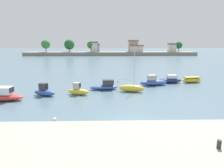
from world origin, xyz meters
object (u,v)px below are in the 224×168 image
Objects in this scene: moored_boat_2 at (78,91)px; mooring_buoy_0 at (118,82)px; moored_boat_0 at (3,96)px; moored_boat_4 at (131,88)px; moored_boat_6 at (170,80)px; moored_boat_5 at (153,82)px; mooring_buoy_1 at (54,120)px; moored_boat_7 at (192,80)px; moored_boat_3 at (105,86)px; mooring_bollard at (219,144)px; moored_boat_1 at (44,92)px.

mooring_buoy_0 is at bearing 71.76° from moored_boat_2.
mooring_buoy_0 is (15.92, 11.93, -0.53)m from moored_boat_0.
mooring_buoy_0 is at bearing 38.77° from moored_boat_0.
moored_boat_6 is (8.08, 6.87, -0.04)m from moored_boat_4.
mooring_buoy_1 is (-13.43, -16.69, -0.43)m from moored_boat_5.
moored_boat_0 is 1.42× the size of moored_boat_7.
moored_boat_4 reaches higher than moored_boat_5.
moored_boat_2 is at bearing -154.74° from moored_boat_4.
moored_boat_4 is 1.49× the size of moored_boat_6.
moored_boat_4 is 27.00× the size of mooring_buoy_0.
mooring_buoy_0 is at bearing 61.27° from moored_boat_3.
mooring_bollard is 26.07m from moored_boat_0.
moored_boat_2 is (9.57, 2.76, -0.05)m from moored_boat_0.
mooring_bollard is 0.15× the size of moored_boat_2.
moored_boat_1 is at bearing -158.14° from moored_boat_2.
moored_boat_0 is 0.85× the size of moored_boat_4.
mooring_bollard is 21.13m from moored_boat_4.
mooring_buoy_1 is at bearing -112.91° from moored_boat_4.
moored_boat_1 is 4.78m from moored_boat_2.
moored_boat_5 is 13.34× the size of mooring_buoy_1.
moored_boat_7 reaches higher than mooring_buoy_0.
moored_boat_3 reaches higher than mooring_buoy_1.
moored_boat_0 is 9.96m from moored_boat_2.
moored_boat_5 is 6.74m from mooring_buoy_0.
moored_boat_1 is at bearing -156.93° from moored_boat_4.
moored_boat_0 is at bearing -135.52° from moored_boat_1.
moored_boat_5 reaches higher than mooring_buoy_0.
moored_boat_1 is at bearing -168.46° from moored_boat_7.
moored_boat_2 is at bearing -124.73° from mooring_buoy_0.
moored_boat_4 is at bearing -158.49° from moored_boat_7.
moored_boat_6 reaches higher than moored_boat_7.
mooring_bollard reaches higher than moored_boat_0.
mooring_buoy_1 is at bearing -146.61° from moored_boat_7.
moored_boat_5 is 21.42m from mooring_buoy_1.
moored_boat_0 is 23.05× the size of mooring_buoy_0.
moored_boat_7 is (16.42, 5.47, -0.07)m from moored_boat_3.
mooring_buoy_1 is (-1.01, -10.43, -0.41)m from moored_boat_2.
moored_boat_2 is at bearing 118.52° from mooring_bollard.
moored_boat_6 is (25.66, 11.23, -0.11)m from moored_boat_0.
moored_boat_5 is at bearing 13.29° from moored_boat_3.
moored_boat_3 is 17.31m from moored_boat_7.
mooring_bollard is 0.12× the size of moored_boat_7.
moored_boat_1 is at bearing -158.42° from moored_boat_6.
moored_boat_3 is 12.11× the size of mooring_buoy_1.
moored_boat_5 reaches higher than moored_boat_6.
moored_boat_2 is 0.72× the size of moored_boat_3.
moored_boat_1 reaches higher than moored_boat_6.
mooring_buoy_1 is at bearing -39.95° from moored_boat_0.
mooring_buoy_0 is (-6.06, 2.91, -0.50)m from moored_boat_5.
moored_boat_3 is (13.46, 6.00, -0.07)m from moored_boat_0.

